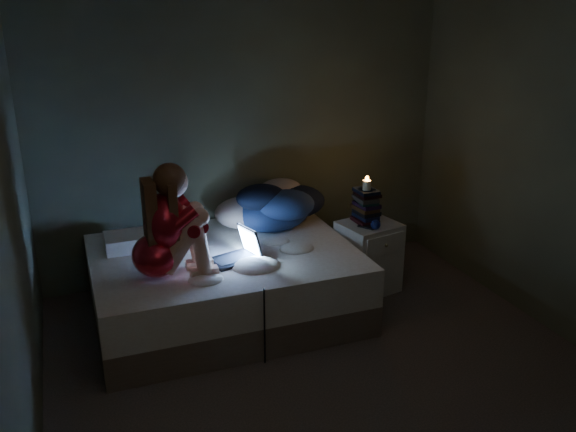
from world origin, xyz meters
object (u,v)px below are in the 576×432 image
candle (367,186)px  nightstand (368,257)px  laptop (233,245)px  woman (154,223)px  phone (364,226)px  bed (225,283)px

candle → nightstand: bearing=-76.8°
candle → laptop: bearing=-167.8°
woman → laptop: 0.64m
laptop → candle: 1.28m
woman → candle: bearing=11.3°
woman → laptop: (0.57, 0.10, -0.28)m
laptop → nightstand: laptop is taller
laptop → woman: bearing=173.4°
nightstand → phone: (-0.08, -0.06, 0.31)m
bed → nightstand: bearing=0.4°
laptop → phone: size_ratio=2.54×
woman → phone: 1.77m
nightstand → candle: bearing=91.8°
candle → phone: size_ratio=0.57×
woman → bed: bearing=28.4°
bed → laptop: (0.02, -0.20, 0.40)m
bed → laptop: laptop is taller
nightstand → woman: bearing=178.2°
candle → phone: 0.33m
bed → woman: woman is taller
bed → woman: (-0.55, -0.30, 0.68)m
bed → phone: phone is taller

